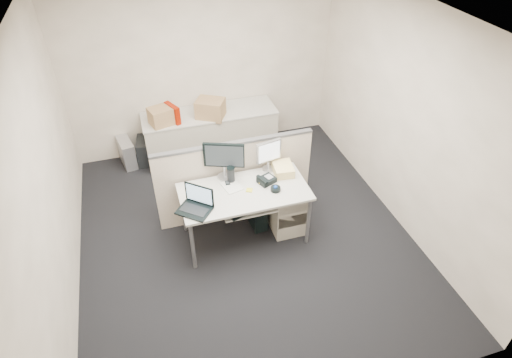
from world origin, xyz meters
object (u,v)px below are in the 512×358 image
object	(u,v)px
monitor_main	(224,161)
desk_phone	(267,180)
laptop	(193,202)
desk	(244,195)

from	to	relation	value
monitor_main	desk_phone	size ratio (longest dim) A/B	2.48
monitor_main	laptop	bearing A→B (deg)	-112.46
desk	monitor_main	distance (m)	0.47
desk	desk_phone	xyz separation A→B (m)	(0.30, 0.08, 0.10)
desk	monitor_main	world-z (taller)	monitor_main
monitor_main	desk	bearing A→B (deg)	-43.90
monitor_main	laptop	xyz separation A→B (m)	(-0.47, -0.50, -0.11)
desk	desk_phone	distance (m)	0.33
monitor_main	laptop	world-z (taller)	monitor_main
desk	laptop	distance (m)	0.67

